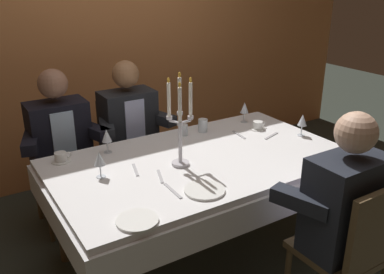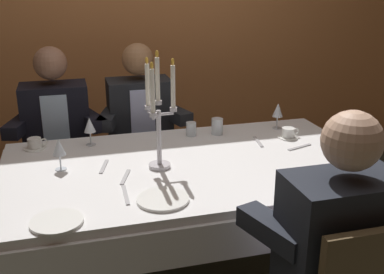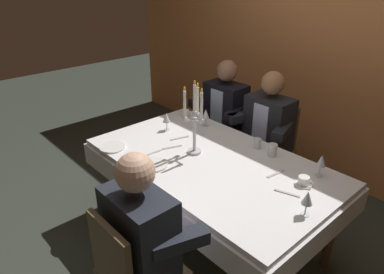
# 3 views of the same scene
# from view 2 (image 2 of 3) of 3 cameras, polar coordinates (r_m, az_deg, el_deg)

# --- Properties ---
(back_wall) EXTENTS (6.00, 0.12, 2.70)m
(back_wall) POSITION_cam_2_polar(r_m,az_deg,el_deg) (3.88, -6.90, 14.55)
(back_wall) COLOR #CB7B44
(back_wall) RESTS_ON ground_plane
(dining_table) EXTENTS (1.94, 1.14, 0.74)m
(dining_table) POSITION_cam_2_polar(r_m,az_deg,el_deg) (2.47, -0.25, -5.68)
(dining_table) COLOR white
(dining_table) RESTS_ON ground_plane
(candelabra) EXTENTS (0.15, 0.17, 0.59)m
(candelabra) POSITION_cam_2_polar(r_m,az_deg,el_deg) (2.28, -4.12, 2.40)
(candelabra) COLOR silver
(candelabra) RESTS_ON dining_table
(dinner_plate_0) EXTENTS (0.21, 0.21, 0.01)m
(dinner_plate_0) POSITION_cam_2_polar(r_m,az_deg,el_deg) (1.93, -16.21, -9.91)
(dinner_plate_0) COLOR white
(dinner_plate_0) RESTS_ON dining_table
(dinner_plate_1) EXTENTS (0.23, 0.23, 0.01)m
(dinner_plate_1) POSITION_cam_2_polar(r_m,az_deg,el_deg) (2.03, -3.59, -7.60)
(dinner_plate_1) COLOR white
(dinner_plate_1) RESTS_ON dining_table
(wine_glass_0) EXTENTS (0.07, 0.07, 0.16)m
(wine_glass_0) POSITION_cam_2_polar(r_m,az_deg,el_deg) (2.69, -12.40, 1.34)
(wine_glass_0) COLOR silver
(wine_glass_0) RESTS_ON dining_table
(wine_glass_1) EXTENTS (0.07, 0.07, 0.16)m
(wine_glass_1) POSITION_cam_2_polar(r_m,az_deg,el_deg) (2.39, -15.95, -1.26)
(wine_glass_1) COLOR silver
(wine_glass_1) RESTS_ON dining_table
(wine_glass_2) EXTENTS (0.07, 0.07, 0.16)m
(wine_glass_2) POSITION_cam_2_polar(r_m,az_deg,el_deg) (2.97, 10.43, 3.19)
(wine_glass_2) COLOR silver
(wine_glass_2) RESTS_ON dining_table
(wine_glass_3) EXTENTS (0.07, 0.07, 0.16)m
(wine_glass_3) POSITION_cam_2_polar(r_m,az_deg,el_deg) (2.67, 17.94, 0.73)
(wine_glass_3) COLOR silver
(wine_glass_3) RESTS_ON dining_table
(water_tumbler_0) EXTENTS (0.06, 0.06, 0.08)m
(water_tumbler_0) POSITION_cam_2_polar(r_m,az_deg,el_deg) (2.81, -0.11, 0.98)
(water_tumbler_0) COLOR silver
(water_tumbler_0) RESTS_ON dining_table
(water_tumbler_1) EXTENTS (0.07, 0.07, 0.10)m
(water_tumbler_1) POSITION_cam_2_polar(r_m,az_deg,el_deg) (2.84, 3.08, 1.31)
(water_tumbler_1) COLOR silver
(water_tumbler_1) RESTS_ON dining_table
(coffee_cup_0) EXTENTS (0.13, 0.12, 0.06)m
(coffee_cup_0) POSITION_cam_2_polar(r_m,az_deg,el_deg) (2.75, -18.63, -0.82)
(coffee_cup_0) COLOR white
(coffee_cup_0) RESTS_ON dining_table
(coffee_cup_1) EXTENTS (0.13, 0.12, 0.06)m
(coffee_cup_1) POSITION_cam_2_polar(r_m,az_deg,el_deg) (2.84, 11.69, 0.43)
(coffee_cup_1) COLOR white
(coffee_cup_1) RESTS_ON dining_table
(fork_0) EXTENTS (0.07, 0.17, 0.01)m
(fork_0) POSITION_cam_2_polar(r_m,az_deg,el_deg) (2.27, -8.15, -4.84)
(fork_0) COLOR #B7B7BC
(fork_0) RESTS_ON dining_table
(knife_1) EXTENTS (0.02, 0.19, 0.01)m
(knife_1) POSITION_cam_2_polar(r_m,az_deg,el_deg) (2.10, -8.10, -7.00)
(knife_1) COLOR #B7B7BC
(knife_1) RESTS_ON dining_table
(fork_2) EXTENTS (0.06, 0.17, 0.01)m
(fork_2) POSITION_cam_2_polar(r_m,az_deg,el_deg) (2.41, -10.70, -3.56)
(fork_2) COLOR #B7B7BC
(fork_2) RESTS_ON dining_table
(fork_3) EXTENTS (0.04, 0.17, 0.01)m
(fork_3) POSITION_cam_2_polar(r_m,az_deg,el_deg) (2.74, 8.09, -0.58)
(fork_3) COLOR #B7B7BC
(fork_3) RESTS_ON dining_table
(spoon_4) EXTENTS (0.17, 0.07, 0.01)m
(spoon_4) POSITION_cam_2_polar(r_m,az_deg,el_deg) (2.70, 13.00, -1.21)
(spoon_4) COLOR #B7B7BC
(spoon_4) RESTS_ON dining_table
(seated_diner_0) EXTENTS (0.63, 0.48, 1.24)m
(seated_diner_0) POSITION_cam_2_polar(r_m,az_deg,el_deg) (3.19, -16.23, 1.58)
(seated_diner_0) COLOR brown
(seated_diner_0) RESTS_ON ground_plane
(seated_diner_1) EXTENTS (0.63, 0.48, 1.24)m
(seated_diner_1) POSITION_cam_2_polar(r_m,az_deg,el_deg) (3.22, -6.40, 2.43)
(seated_diner_1) COLOR brown
(seated_diner_1) RESTS_ON ground_plane
(seated_diner_2) EXTENTS (0.63, 0.48, 1.24)m
(seated_diner_2) POSITION_cam_2_polar(r_m,az_deg,el_deg) (1.83, 17.68, -12.39)
(seated_diner_2) COLOR brown
(seated_diner_2) RESTS_ON ground_plane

